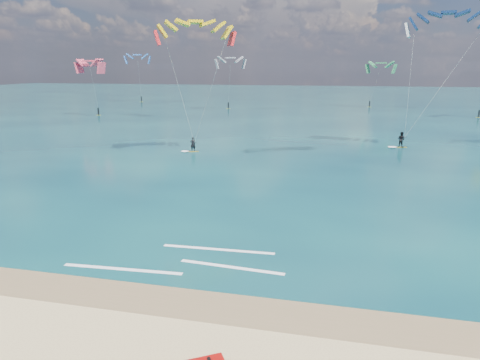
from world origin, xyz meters
The scene contains 7 objects.
ground centered at (0.00, 40.00, 0.00)m, with size 320.00×320.00×0.00m, color tan.
wet_sand_strip centered at (0.00, 3.00, 0.00)m, with size 320.00×2.40×0.01m, color brown.
sea centered at (0.00, 104.00, 0.02)m, with size 320.00×200.00×0.04m, color #0A2D3B.
kitesurfer_main centered at (-6.89, 30.44, 7.74)m, with size 8.47×6.82×14.66m.
kitesurfer_far centered at (16.43, 38.89, 8.70)m, with size 10.04×4.87×15.99m.
shoreline_foam centered at (0.77, 6.48, 0.04)m, with size 10.31×3.60×0.01m.
distant_kites centered at (-8.80, 77.70, 5.42)m, with size 82.04×34.86×11.92m.
Camera 1 is at (7.23, -11.42, 9.12)m, focal length 32.00 mm.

